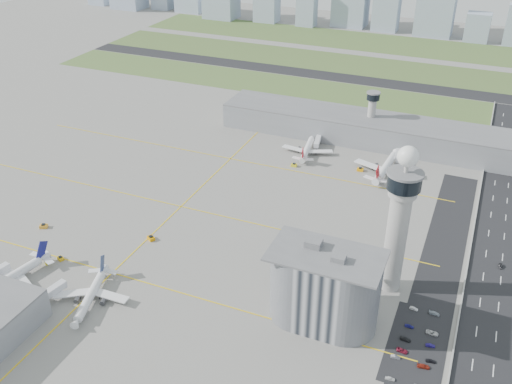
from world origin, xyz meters
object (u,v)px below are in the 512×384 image
at_px(car_lot_4, 409,326).
at_px(tug_5, 360,169).
at_px(airplane_near_b, 7,274).
at_px(jet_bridge_far_0, 319,139).
at_px(tug_0, 44,226).
at_px(car_lot_0, 390,379).
at_px(car_lot_10, 432,333).
at_px(car_hw_1, 501,266).
at_px(jet_bridge_near_2, 37,304).
at_px(car_hw_4, 502,141).
at_px(airplane_near_c, 89,292).
at_px(car_lot_3, 405,339).
at_px(jet_bridge_far_1, 398,152).
at_px(car_lot_9, 430,346).
at_px(control_tower, 399,215).
at_px(airplane_far_b, 387,162).
at_px(tug_1, 60,258).
at_px(secondary_tower, 372,112).
at_px(tug_4, 294,165).
at_px(car_lot_11, 434,313).
at_px(car_lot_8, 431,361).
at_px(tug_2, 48,262).
at_px(admin_building, 324,288).
at_px(car_lot_5, 414,309).
at_px(tug_3, 151,238).
at_px(airplane_far_a, 308,145).
at_px(car_lot_1, 396,357).
at_px(car_lot_2, 402,351).
at_px(car_lot_7, 423,366).

bearing_deg(car_lot_4, tug_5, 24.85).
height_order(airplane_near_b, jet_bridge_far_0, airplane_near_b).
height_order(tug_0, car_lot_0, tug_0).
distance_m(car_lot_10, car_hw_1, 58.15).
distance_m(jet_bridge_near_2, car_hw_4, 290.52).
distance_m(airplane_near_c, car_lot_3, 123.97).
bearing_deg(jet_bridge_far_1, car_lot_9, 5.02).
height_order(control_tower, tug_5, control_tower).
bearing_deg(tug_0, airplane_far_b, -74.96).
bearing_deg(car_hw_1, tug_1, -161.87).
relative_size(car_hw_1, car_hw_4, 1.12).
bearing_deg(secondary_tower, jet_bridge_far_0, -147.26).
distance_m(tug_4, car_lot_11, 135.43).
bearing_deg(secondary_tower, car_lot_8, -70.22).
distance_m(tug_2, car_lot_4, 155.95).
distance_m(jet_bridge_far_1, car_hw_1, 111.17).
relative_size(jet_bridge_far_1, tug_1, 4.54).
relative_size(admin_building, tug_2, 15.11).
relative_size(jet_bridge_far_0, car_lot_0, 4.14).
distance_m(secondary_tower, tug_4, 65.42).
relative_size(airplane_near_b, car_lot_9, 12.17).
relative_size(tug_2, car_hw_4, 0.84).
relative_size(jet_bridge_far_1, car_hw_1, 3.75).
xyz_separation_m(control_tower, car_lot_11, (19.94, -10.53, -34.43)).
bearing_deg(control_tower, car_lot_5, -42.08).
relative_size(airplane_near_c, jet_bridge_far_0, 2.65).
relative_size(tug_1, car_lot_4, 0.90).
bearing_deg(car_lot_10, car_lot_8, -172.37).
distance_m(tug_3, car_lot_0, 127.19).
bearing_deg(car_lot_11, admin_building, 120.57).
xyz_separation_m(admin_building, car_lot_3, (32.01, 0.83, -14.72)).
xyz_separation_m(airplane_far_a, car_lot_1, (82.55, -147.55, -4.65)).
height_order(admin_building, tug_0, admin_building).
relative_size(airplane_near_b, tug_4, 11.98).
distance_m(car_lot_2, car_lot_3, 6.20).
bearing_deg(tug_1, car_lot_8, 115.15).
bearing_deg(control_tower, car_lot_10, -46.66).
height_order(airplane_far_a, car_lot_3, airplane_far_a).
xyz_separation_m(airplane_far_b, car_lot_7, (42.81, -142.01, -5.56)).
bearing_deg(airplane_near_b, jet_bridge_near_2, 81.99).
bearing_deg(jet_bridge_far_0, secondary_tower, 112.74).
xyz_separation_m(admin_building, car_lot_4, (32.13, 8.44, -14.72)).
distance_m(jet_bridge_near_2, jet_bridge_far_1, 219.71).
height_order(car_lot_5, car_lot_7, car_lot_7).
xyz_separation_m(tug_2, car_hw_4, (179.23, 215.63, -0.24)).
relative_size(admin_building, car_lot_7, 9.56).
bearing_deg(car_lot_0, jet_bridge_far_1, 4.73).
bearing_deg(car_lot_7, car_lot_9, -12.82).
xyz_separation_m(airplane_far_b, car_lot_11, (42.51, -112.57, -5.59)).
height_order(tug_3, tug_5, tug_3).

